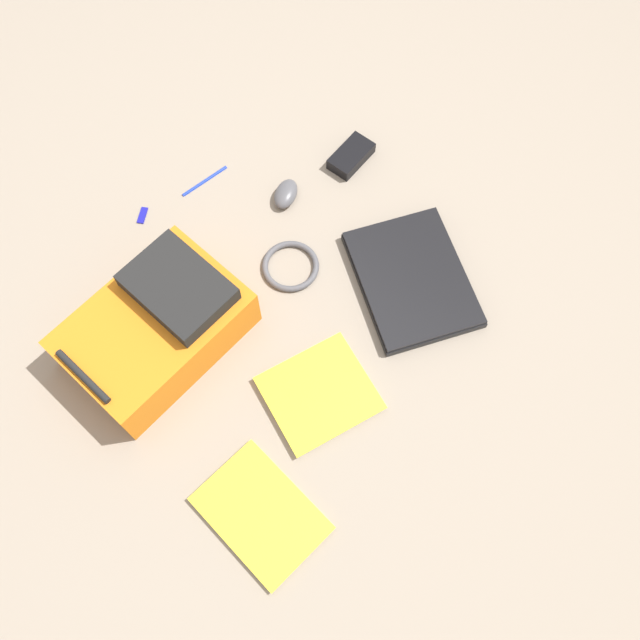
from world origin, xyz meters
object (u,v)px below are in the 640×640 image
at_px(backpack, 158,326).
at_px(book_comic, 261,514).
at_px(computer_mouse, 286,194).
at_px(usb_stick, 142,215).
at_px(power_brick, 351,156).
at_px(pen_black, 205,180).
at_px(cable_coil, 290,266).
at_px(book_manual, 319,394).
at_px(laptop, 412,279).

xyz_separation_m(backpack, book_comic, (-0.49, 0.05, -0.07)).
relative_size(computer_mouse, usb_stick, 1.90).
bearing_deg(computer_mouse, power_brick, 53.26).
relative_size(pen_black, usb_stick, 2.95).
distance_m(cable_coil, power_brick, 0.37).
xyz_separation_m(pen_black, usb_stick, (0.01, 0.19, -0.00)).
bearing_deg(usb_stick, book_manual, -173.51).
relative_size(book_manual, power_brick, 2.06).
relative_size(laptop, cable_coil, 2.83).
distance_m(backpack, laptop, 0.64).
xyz_separation_m(backpack, pen_black, (0.33, -0.33, -0.07)).
distance_m(power_brick, usb_stick, 0.59).
xyz_separation_m(book_comic, computer_mouse, (0.64, -0.53, 0.01)).
bearing_deg(power_brick, usb_stick, 71.11).
relative_size(laptop, book_comic, 1.40).
height_order(book_manual, cable_coil, book_manual).
bearing_deg(computer_mouse, cable_coil, -67.72).
bearing_deg(backpack, usb_stick, -22.61).
height_order(cable_coil, power_brick, power_brick).
relative_size(book_manual, usb_stick, 5.39).
xyz_separation_m(book_manual, cable_coil, (0.32, -0.15, -0.00)).
bearing_deg(laptop, pen_black, 23.83).
xyz_separation_m(power_brick, pen_black, (0.18, 0.36, -0.01)).
bearing_deg(backpack, book_manual, -147.90).
distance_m(book_manual, power_brick, 0.69).
xyz_separation_m(power_brick, usb_stick, (0.19, 0.56, -0.01)).
distance_m(book_manual, usb_stick, 0.69).
height_order(book_manual, book_comic, book_manual).
height_order(pen_black, usb_stick, same).
height_order(book_comic, usb_stick, book_comic).
relative_size(computer_mouse, cable_coil, 0.64).
xyz_separation_m(laptop, cable_coil, (0.22, 0.22, -0.01)).
bearing_deg(cable_coil, book_manual, 155.35).
bearing_deg(usb_stick, computer_mouse, -118.47).
bearing_deg(backpack, computer_mouse, -72.41).
bearing_deg(pen_black, power_brick, -116.83).
distance_m(book_comic, usb_stick, 0.85).
bearing_deg(book_comic, book_manual, -61.90).
bearing_deg(cable_coil, pen_black, 4.99).
bearing_deg(computer_mouse, book_manual, -62.74).
bearing_deg(power_brick, pen_black, 63.17).
relative_size(book_manual, computer_mouse, 2.84).
bearing_deg(book_manual, book_comic, 118.10).
distance_m(computer_mouse, cable_coil, 0.21).
distance_m(pen_black, usb_stick, 0.19).
height_order(book_comic, pen_black, book_comic).
relative_size(book_comic, cable_coil, 2.02).
bearing_deg(power_brick, backpack, 101.82).
relative_size(laptop, book_manual, 1.56).
xyz_separation_m(book_manual, pen_black, (0.68, -0.12, -0.01)).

